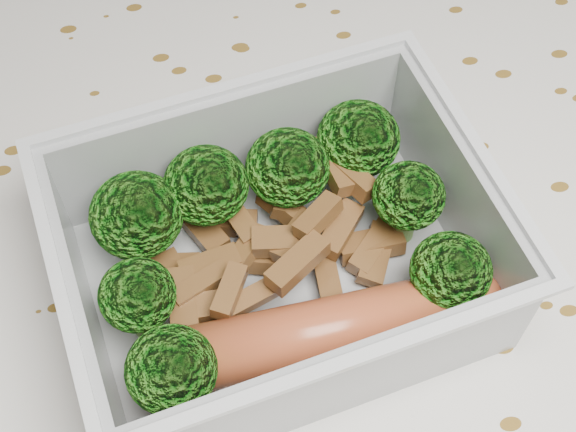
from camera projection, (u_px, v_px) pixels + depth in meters
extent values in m
cube|color=brown|center=(296.00, 255.00, 0.42)|extent=(1.40, 0.90, 0.04)
cube|color=white|center=(297.00, 232.00, 0.40)|extent=(1.46, 0.96, 0.01)
cube|color=silver|center=(280.00, 282.00, 0.38)|extent=(0.20, 0.16, 0.00)
cube|color=silver|center=(232.00, 139.00, 0.39)|extent=(0.18, 0.03, 0.06)
cube|color=silver|center=(337.00, 382.00, 0.32)|extent=(0.18, 0.03, 0.06)
cube|color=silver|center=(456.00, 191.00, 0.37)|extent=(0.02, 0.13, 0.06)
cube|color=silver|center=(86.00, 312.00, 0.34)|extent=(0.02, 0.13, 0.06)
cube|color=silver|center=(225.00, 89.00, 0.37)|extent=(0.19, 0.03, 0.00)
cube|color=silver|center=(346.00, 362.00, 0.29)|extent=(0.19, 0.03, 0.00)
cube|color=silver|center=(478.00, 148.00, 0.35)|extent=(0.03, 0.14, 0.00)
cube|color=silver|center=(57.00, 281.00, 0.31)|extent=(0.03, 0.14, 0.00)
cylinder|color=#608C3F|center=(144.00, 241.00, 0.38)|extent=(0.01, 0.01, 0.01)
ellipsoid|color=#387F1B|center=(136.00, 215.00, 0.36)|extent=(0.04, 0.04, 0.04)
cylinder|color=#608C3F|center=(210.00, 211.00, 0.39)|extent=(0.01, 0.01, 0.02)
ellipsoid|color=#387F1B|center=(206.00, 185.00, 0.37)|extent=(0.04, 0.04, 0.03)
cylinder|color=#608C3F|center=(288.00, 194.00, 0.40)|extent=(0.01, 0.01, 0.02)
ellipsoid|color=#387F1B|center=(288.00, 167.00, 0.38)|extent=(0.04, 0.04, 0.03)
cylinder|color=#608C3F|center=(355.00, 166.00, 0.41)|extent=(0.01, 0.01, 0.02)
ellipsoid|color=#387F1B|center=(358.00, 139.00, 0.39)|extent=(0.04, 0.04, 0.03)
cylinder|color=#608C3F|center=(145.00, 318.00, 0.36)|extent=(0.01, 0.01, 0.02)
ellipsoid|color=#387F1B|center=(137.00, 295.00, 0.34)|extent=(0.03, 0.03, 0.03)
cylinder|color=#608C3F|center=(403.00, 222.00, 0.39)|extent=(0.01, 0.01, 0.02)
ellipsoid|color=#387F1B|center=(409.00, 196.00, 0.37)|extent=(0.03, 0.03, 0.03)
cylinder|color=#608C3F|center=(178.00, 389.00, 0.34)|extent=(0.01, 0.01, 0.02)
ellipsoid|color=#387F1B|center=(171.00, 370.00, 0.32)|extent=(0.04, 0.04, 0.03)
cylinder|color=#608C3F|center=(442.00, 294.00, 0.37)|extent=(0.01, 0.01, 0.02)
ellipsoid|color=#387F1B|center=(451.00, 271.00, 0.35)|extent=(0.04, 0.04, 0.03)
cube|color=brown|center=(210.00, 266.00, 0.37)|extent=(0.03, 0.02, 0.01)
cube|color=brown|center=(267.00, 260.00, 0.38)|extent=(0.03, 0.02, 0.01)
cube|color=brown|center=(333.00, 166.00, 0.38)|extent=(0.02, 0.03, 0.01)
cube|color=brown|center=(355.00, 179.00, 0.38)|extent=(0.02, 0.03, 0.01)
cube|color=brown|center=(371.00, 245.00, 0.38)|extent=(0.03, 0.01, 0.01)
cube|color=brown|center=(295.00, 238.00, 0.37)|extent=(0.03, 0.03, 0.01)
cube|color=brown|center=(205.00, 232.00, 0.39)|extent=(0.02, 0.03, 0.01)
cube|color=brown|center=(275.00, 242.00, 0.37)|extent=(0.02, 0.02, 0.01)
cube|color=brown|center=(340.00, 229.00, 0.38)|extent=(0.03, 0.03, 0.01)
cube|color=brown|center=(301.00, 170.00, 0.38)|extent=(0.03, 0.03, 0.01)
cube|color=brown|center=(184.00, 303.00, 0.36)|extent=(0.01, 0.03, 0.01)
cube|color=brown|center=(298.00, 263.00, 0.35)|extent=(0.03, 0.03, 0.01)
cube|color=brown|center=(376.00, 254.00, 0.38)|extent=(0.03, 0.03, 0.01)
cube|color=brown|center=(282.00, 189.00, 0.39)|extent=(0.02, 0.03, 0.01)
cube|color=brown|center=(372.00, 247.00, 0.38)|extent=(0.03, 0.03, 0.01)
cube|color=brown|center=(327.00, 272.00, 0.37)|extent=(0.01, 0.03, 0.01)
cube|color=brown|center=(227.00, 223.00, 0.39)|extent=(0.03, 0.02, 0.01)
cube|color=brown|center=(229.00, 291.00, 0.35)|extent=(0.02, 0.03, 0.01)
cube|color=brown|center=(173.00, 267.00, 0.38)|extent=(0.03, 0.02, 0.01)
cube|color=brown|center=(280.00, 205.00, 0.39)|extent=(0.02, 0.03, 0.01)
cube|color=brown|center=(177.00, 275.00, 0.38)|extent=(0.02, 0.03, 0.01)
cube|color=brown|center=(201.00, 309.00, 0.36)|extent=(0.02, 0.01, 0.01)
cube|color=brown|center=(239.00, 219.00, 0.38)|extent=(0.02, 0.03, 0.01)
cube|color=brown|center=(318.00, 217.00, 0.37)|extent=(0.03, 0.02, 0.01)
cube|color=brown|center=(248.00, 247.00, 0.37)|extent=(0.02, 0.03, 0.01)
cube|color=brown|center=(259.00, 294.00, 0.36)|extent=(0.03, 0.02, 0.01)
cube|color=brown|center=(201.00, 286.00, 0.36)|extent=(0.03, 0.02, 0.01)
cylinder|color=#B04C29|center=(320.00, 333.00, 0.35)|extent=(0.14, 0.03, 0.03)
sphere|color=#B04C29|center=(470.00, 301.00, 0.36)|extent=(0.03, 0.03, 0.03)
sphere|color=#B04C29|center=(163.00, 366.00, 0.34)|extent=(0.03, 0.03, 0.03)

